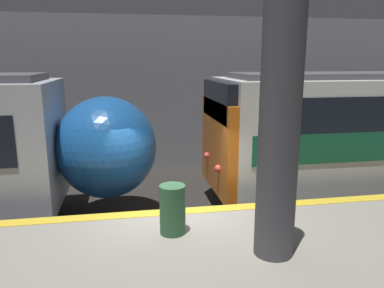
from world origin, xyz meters
TOP-DOWN VIEW (x-y plane):
  - ground_plane at (0.00, 0.00)m, footprint 120.00×120.00m
  - platform at (0.00, -1.80)m, footprint 40.00×3.59m
  - station_rear_barrier at (0.00, 6.82)m, footprint 50.00×0.15m
  - support_pillar_near at (1.24, -1.99)m, footprint 0.59×0.59m
  - trash_bin at (-0.19, -1.04)m, footprint 0.44×0.44m

SIDE VIEW (x-z plane):
  - ground_plane at x=0.00m, z-range 0.00..0.00m
  - platform at x=0.00m, z-range 0.00..1.07m
  - trash_bin at x=-0.19m, z-range 1.07..1.92m
  - station_rear_barrier at x=0.00m, z-range 0.00..5.50m
  - support_pillar_near at x=1.24m, z-range 1.07..5.07m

